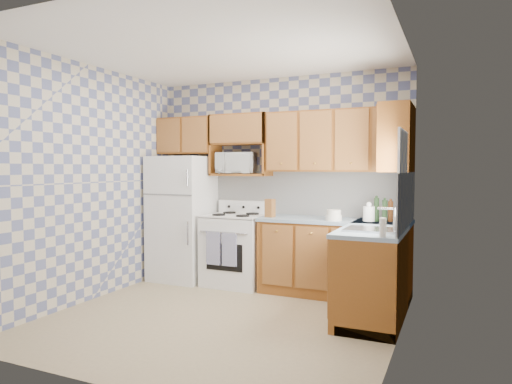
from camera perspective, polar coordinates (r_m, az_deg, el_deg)
floor at (r=4.80m, az=-4.34°, el=-15.50°), size 3.40×3.40×0.00m
back_wall at (r=6.01m, az=2.85°, el=1.35°), size 3.40×0.02×2.70m
right_wall at (r=4.04m, az=17.35°, el=0.41°), size 0.02×3.20×2.70m
backsplash_back at (r=5.88m, az=6.45°, el=-0.17°), size 2.60×0.02×0.56m
backsplash_right at (r=4.84m, az=18.29°, el=-0.97°), size 0.02×1.60×0.56m
refrigerator at (r=6.32m, az=-9.20°, el=-3.24°), size 0.75×0.70×1.68m
stove_body at (r=6.00m, az=-2.53°, el=-7.30°), size 0.76×0.65×0.90m
cooktop at (r=5.93m, az=-2.54°, el=-2.98°), size 0.76×0.65×0.02m
backguard at (r=6.17m, az=-1.40°, el=-1.86°), size 0.76×0.08×0.17m
dish_towel_left at (r=5.75m, az=-5.36°, el=-7.01°), size 0.19×0.02×0.41m
dish_towel_right at (r=5.65m, az=-3.36°, el=-7.19°), size 0.19×0.02×0.41m
base_cabinets_back at (r=5.58m, az=9.71°, el=-8.23°), size 1.75×0.60×0.88m
base_cabinets_right at (r=4.99m, az=14.78°, el=-9.64°), size 0.60×1.60×0.88m
countertop_back at (r=5.50m, az=9.74°, el=-3.54°), size 1.77×0.63×0.04m
countertop_right at (r=4.91m, az=14.79°, el=-4.39°), size 0.63×1.60×0.04m
upper_cabinets_back at (r=5.61m, az=10.18°, el=6.29°), size 1.75×0.33×0.74m
upper_cabinets_fridge at (r=6.46m, az=-8.49°, el=6.94°), size 0.82×0.33×0.50m
upper_cabinets_right at (r=5.31m, az=17.21°, el=6.40°), size 0.33×0.70×0.74m
microwave_shelf at (r=6.05m, az=-1.87°, el=2.17°), size 0.80×0.33×0.03m
microwave at (r=6.07m, az=-2.43°, el=3.63°), size 0.56×0.43×0.28m
sink at (r=4.56m, az=14.16°, el=-4.62°), size 0.48×0.40×0.03m
window at (r=4.48m, az=17.84°, el=1.93°), size 0.02×0.66×0.86m
bottle_0 at (r=5.35m, az=14.82°, el=-2.13°), size 0.06×0.06×0.27m
bottle_1 at (r=5.27m, az=15.79°, el=-2.31°), size 0.06×0.06×0.25m
bottle_2 at (r=5.37m, az=16.47°, el=-2.33°), size 0.06×0.06×0.23m
knife_block at (r=5.62m, az=1.78°, el=-2.01°), size 0.12×0.12×0.22m
electric_kettle at (r=5.34m, az=13.92°, el=-2.66°), size 0.13×0.13×0.17m
food_containers at (r=5.34m, az=9.69°, el=-2.86°), size 0.19×0.19×0.12m
soap_bottle at (r=4.13m, az=15.58°, el=-4.31°), size 0.06×0.06×0.17m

